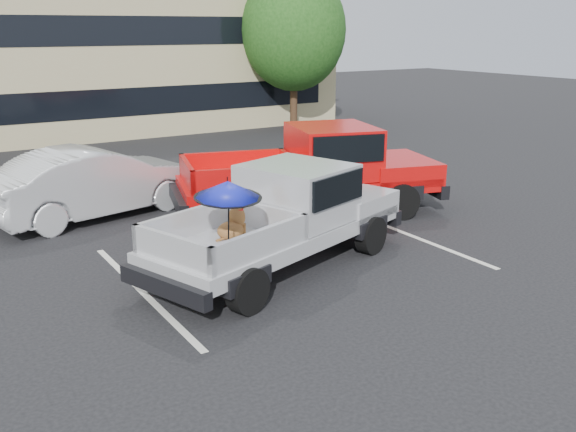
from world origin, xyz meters
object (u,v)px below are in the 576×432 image
object	(u,v)px
silver_pickup	(289,210)
silver_sedan	(95,182)
tree_back	(158,25)
red_pickup	(325,166)
tree_right	(294,30)

from	to	relation	value
silver_pickup	silver_sedan	bearing A→B (deg)	94.32
silver_sedan	tree_back	bearing A→B (deg)	-38.32
tree_back	red_pickup	world-z (taller)	tree_back
silver_pickup	silver_sedan	xyz separation A→B (m)	(-2.18, 5.13, -0.22)
silver_pickup	silver_sedan	distance (m)	5.58
tree_right	silver_pickup	distance (m)	17.10
tree_back	silver_sedan	bearing A→B (deg)	-116.03
tree_right	tree_back	distance (m)	8.55
tree_right	red_pickup	bearing A→B (deg)	-119.36
tree_back	silver_sedan	distance (m)	19.24
tree_back	silver_sedan	size ratio (longest dim) A/B	1.41
tree_back	silver_pickup	distance (m)	23.19
red_pickup	silver_sedan	size ratio (longest dim) A/B	1.34
red_pickup	silver_sedan	xyz separation A→B (m)	(-4.76, 2.63, -0.32)
silver_pickup	red_pickup	size ratio (longest dim) A/B	0.89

